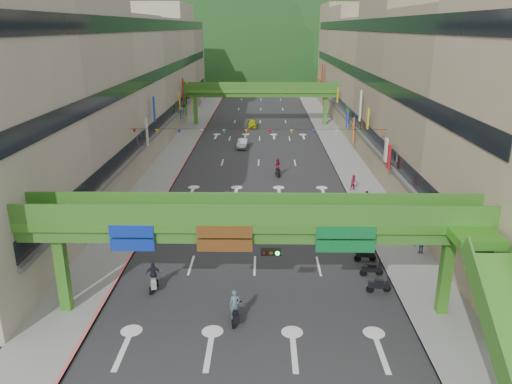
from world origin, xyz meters
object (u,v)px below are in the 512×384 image
at_px(pedestrian_red, 354,184).
at_px(overpass_near, 270,235).
at_px(car_silver, 243,143).
at_px(scooter_rider_near, 235,308).
at_px(scooter_rider_mid, 278,168).
at_px(car_yellow, 252,124).

bearing_deg(pedestrian_red, overpass_near, -128.89).
height_order(overpass_near, car_silver, overpass_near).
relative_size(scooter_rider_near, scooter_rider_mid, 1.00).
distance_m(car_yellow, pedestrian_red, 35.60).
distance_m(scooter_rider_mid, pedestrian_red, 9.19).
bearing_deg(car_yellow, scooter_rider_near, -92.25).
bearing_deg(car_silver, scooter_rider_near, -83.95).
bearing_deg(scooter_rider_mid, scooter_rider_near, -96.25).
height_order(scooter_rider_near, car_yellow, scooter_rider_near).
bearing_deg(scooter_rider_mid, car_silver, 107.81).
bearing_deg(scooter_rider_mid, car_yellow, 97.01).
bearing_deg(overpass_near, car_yellow, 92.25).
distance_m(scooter_rider_mid, car_silver, 14.65).
relative_size(scooter_rider_mid, pedestrian_red, 1.30).
bearing_deg(car_yellow, overpass_near, -90.33).
distance_m(overpass_near, car_silver, 42.96).
distance_m(scooter_rider_near, pedestrian_red, 26.29).
bearing_deg(pedestrian_red, car_yellow, 89.98).
height_order(overpass_near, pedestrian_red, overpass_near).
bearing_deg(car_yellow, pedestrian_red, -74.38).
relative_size(scooter_rider_near, pedestrian_red, 1.30).
xyz_separation_m(scooter_rider_near, car_yellow, (-0.33, 57.80, -0.29)).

